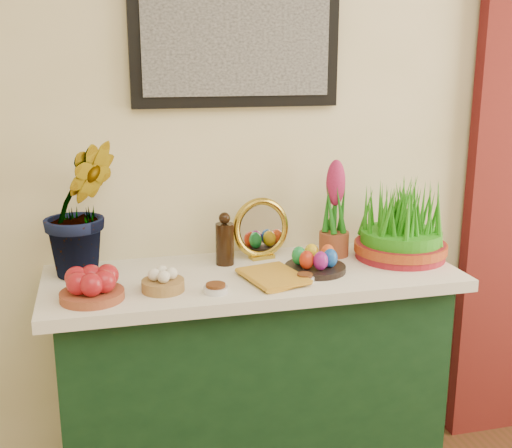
{
  "coord_description": "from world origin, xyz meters",
  "views": [
    {
      "loc": [
        -0.64,
        -0.02,
        1.6
      ],
      "look_at": [
        -0.14,
        1.95,
        1.07
      ],
      "focal_mm": 45.0,
      "sensor_mm": 36.0,
      "label": 1
    }
  ],
  "objects_px": {
    "hyacinth_green": "(80,187)",
    "wheatgrass_sabzeh": "(402,226)",
    "mirror": "(261,229)",
    "book": "(250,280)",
    "sideboard": "(253,393)"
  },
  "relations": [
    {
      "from": "book",
      "to": "wheatgrass_sabzeh",
      "type": "distance_m",
      "value": 0.63
    },
    {
      "from": "hyacinth_green",
      "to": "wheatgrass_sabzeh",
      "type": "relative_size",
      "value": 1.8
    },
    {
      "from": "mirror",
      "to": "book",
      "type": "bearing_deg",
      "value": -111.58
    },
    {
      "from": "sideboard",
      "to": "mirror",
      "type": "bearing_deg",
      "value": 65.1
    },
    {
      "from": "sideboard",
      "to": "wheatgrass_sabzeh",
      "type": "height_order",
      "value": "wheatgrass_sabzeh"
    },
    {
      "from": "mirror",
      "to": "book",
      "type": "xyz_separation_m",
      "value": [
        -0.11,
        -0.27,
        -0.09
      ]
    },
    {
      "from": "book",
      "to": "wheatgrass_sabzeh",
      "type": "bearing_deg",
      "value": 0.8
    },
    {
      "from": "wheatgrass_sabzeh",
      "to": "book",
      "type": "bearing_deg",
      "value": -166.57
    },
    {
      "from": "hyacinth_green",
      "to": "book",
      "type": "bearing_deg",
      "value": -39.77
    },
    {
      "from": "sideboard",
      "to": "wheatgrass_sabzeh",
      "type": "relative_size",
      "value": 3.88
    },
    {
      "from": "hyacinth_green",
      "to": "mirror",
      "type": "bearing_deg",
      "value": -11.71
    },
    {
      "from": "hyacinth_green",
      "to": "mirror",
      "type": "distance_m",
      "value": 0.65
    },
    {
      "from": "hyacinth_green",
      "to": "wheatgrass_sabzeh",
      "type": "bearing_deg",
      "value": -19.9
    },
    {
      "from": "wheatgrass_sabzeh",
      "to": "mirror",
      "type": "bearing_deg",
      "value": 165.19
    },
    {
      "from": "sideboard",
      "to": "book",
      "type": "bearing_deg",
      "value": -107.53
    }
  ]
}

